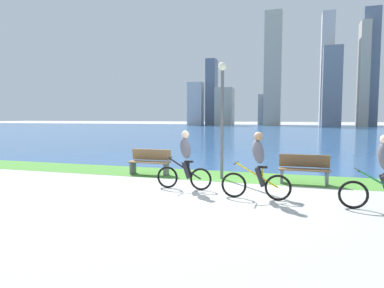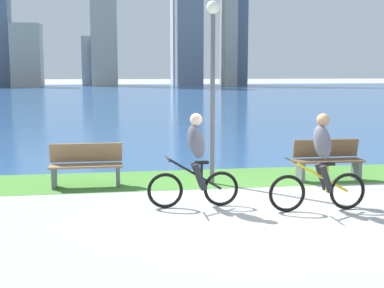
% 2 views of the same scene
% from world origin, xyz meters
% --- Properties ---
extents(ground_plane, '(300.00, 300.00, 0.00)m').
position_xyz_m(ground_plane, '(0.00, 0.00, 0.00)').
color(ground_plane, '#9E9E99').
extents(grass_strip_bayside, '(120.00, 2.10, 0.01)m').
position_xyz_m(grass_strip_bayside, '(0.00, 2.75, 0.00)').
color(grass_strip_bayside, '#478433').
rests_on(grass_strip_bayside, ground).
extents(bay_water_surface, '(300.00, 83.74, 0.00)m').
position_xyz_m(bay_water_surface, '(0.00, 45.67, 0.00)').
color(bay_water_surface, '#2D568C').
rests_on(bay_water_surface, ground).
extents(cyclist_lead, '(1.63, 0.52, 1.67)m').
position_xyz_m(cyclist_lead, '(-1.36, 0.35, 0.83)').
color(cyclist_lead, black).
rests_on(cyclist_lead, ground).
extents(cyclist_trailing, '(1.74, 0.52, 1.69)m').
position_xyz_m(cyclist_trailing, '(0.73, -0.21, 0.84)').
color(cyclist_trailing, black).
rests_on(cyclist_trailing, ground).
extents(cyclist_distant_rear, '(1.71, 0.52, 1.68)m').
position_xyz_m(cyclist_distant_rear, '(3.45, -0.45, 0.84)').
color(cyclist_distant_rear, black).
rests_on(cyclist_distant_rear, ground).
extents(bench_near_path, '(1.50, 0.47, 0.90)m').
position_xyz_m(bench_near_path, '(1.90, 2.16, 0.45)').
color(bench_near_path, brown).
rests_on(bench_near_path, ground).
extents(bench_far_along_path, '(1.50, 0.47, 0.90)m').
position_xyz_m(bench_far_along_path, '(-3.35, 2.34, 0.45)').
color(bench_far_along_path, olive).
rests_on(bench_far_along_path, ground).
extents(lamppost_tall, '(0.28, 0.28, 3.83)m').
position_xyz_m(lamppost_tall, '(-0.69, 2.23, 2.51)').
color(lamppost_tall, '#595960').
rests_on(lamppost_tall, ground).
extents(city_skyline_far_shore, '(45.00, 10.98, 27.76)m').
position_xyz_m(city_skyline_far_shore, '(0.81, 77.77, 11.07)').
color(city_skyline_far_shore, '#B7B7BC').
rests_on(city_skyline_far_shore, ground).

